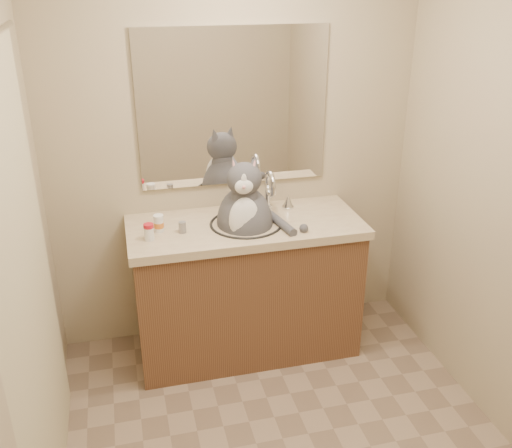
{
  "coord_description": "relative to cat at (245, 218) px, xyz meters",
  "views": [
    {
      "loc": [
        -0.66,
        -1.94,
        2.17
      ],
      "look_at": [
        -0.02,
        0.65,
        0.98
      ],
      "focal_mm": 40.0,
      "sensor_mm": 36.0,
      "label": 1
    }
  ],
  "objects": [
    {
      "name": "cat",
      "position": [
        0.0,
        0.0,
        0.0
      ],
      "size": [
        0.44,
        0.44,
        0.63
      ],
      "rotation": [
        0.0,
        0.0,
        -0.24
      ],
      "color": "#48484D",
      "rests_on": "vanity"
    },
    {
      "name": "shower_curtain",
      "position": [
        -1.04,
        -0.84,
        0.14
      ],
      "size": [
        0.02,
        1.3,
        1.93
      ],
      "color": "beige",
      "rests_on": "ground"
    },
    {
      "name": "room",
      "position": [
        0.01,
        -0.94,
        0.31
      ],
      "size": [
        2.22,
        2.52,
        2.42
      ],
      "color": "gray",
      "rests_on": "ground"
    },
    {
      "name": "pill_bottle_orange",
      "position": [
        -0.48,
        0.03,
        0.0
      ],
      "size": [
        0.07,
        0.07,
        0.1
      ],
      "rotation": [
        0.0,
        0.0,
        0.41
      ],
      "color": "white",
      "rests_on": "vanity"
    },
    {
      "name": "grey_canister",
      "position": [
        -0.36,
        -0.02,
        -0.01
      ],
      "size": [
        0.05,
        0.05,
        0.06
      ],
      "rotation": [
        0.0,
        0.0,
        0.27
      ],
      "color": "gray",
      "rests_on": "vanity"
    },
    {
      "name": "mirror",
      "position": [
        0.01,
        0.3,
        0.56
      ],
      "size": [
        1.1,
        0.02,
        0.9
      ],
      "primitive_type": "cube",
      "color": "white",
      "rests_on": "room"
    },
    {
      "name": "pill_bottle_redcap",
      "position": [
        -0.54,
        -0.07,
        0.0
      ],
      "size": [
        0.07,
        0.07,
        0.09
      ],
      "rotation": [
        0.0,
        0.0,
        0.37
      ],
      "color": "white",
      "rests_on": "vanity"
    },
    {
      "name": "vanity",
      "position": [
        0.01,
        0.03,
        -0.45
      ],
      "size": [
        1.34,
        0.59,
        1.12
      ],
      "color": "brown",
      "rests_on": "ground"
    }
  ]
}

